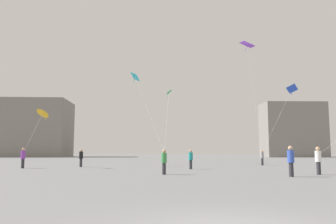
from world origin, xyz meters
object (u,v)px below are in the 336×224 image
(person_in_green, at_px, (164,161))
(person_in_purple, at_px, (23,157))
(person_in_white, at_px, (318,159))
(person_in_black, at_px, (81,157))
(kite_cyan_delta, at_px, (136,77))
(person_in_grey, at_px, (262,157))
(building_left_hall, at_px, (16,129))
(person_in_teal, at_px, (191,158))
(kite_cobalt_delta, at_px, (291,90))
(kite_emerald_diamond, at_px, (169,93))
(kite_amber_diamond, at_px, (43,113))
(building_centre_hall, at_px, (293,130))
(person_in_orange, at_px, (164,158))
(kite_violet_delta, at_px, (248,46))
(person_in_blue, at_px, (291,160))

(person_in_green, bearing_deg, person_in_purple, 76.94)
(person_in_green, xyz_separation_m, person_in_white, (10.10, -0.71, 0.09))
(person_in_black, xyz_separation_m, kite_cyan_delta, (4.97, 5.89, 9.24))
(person_in_purple, height_order, person_in_grey, person_in_purple)
(building_left_hall, bearing_deg, person_in_white, -56.45)
(person_in_green, distance_m, person_in_teal, 7.03)
(person_in_purple, bearing_deg, person_in_teal, -154.04)
(person_in_white, relative_size, person_in_teal, 1.09)
(person_in_black, bearing_deg, kite_cobalt_delta, 106.97)
(person_in_white, relative_size, kite_cyan_delta, 0.19)
(person_in_grey, relative_size, person_in_teal, 0.98)
(person_in_black, bearing_deg, kite_emerald_diamond, 151.55)
(person_in_black, height_order, kite_amber_diamond, kite_amber_diamond)
(person_in_black, distance_m, building_centre_hall, 68.07)
(building_centre_hall, bearing_deg, kite_emerald_diamond, -128.64)
(person_in_orange, xyz_separation_m, kite_cobalt_delta, (13.25, -0.81, 7.03))
(person_in_orange, height_order, kite_amber_diamond, kite_amber_diamond)
(building_left_hall, bearing_deg, kite_violet_delta, -50.72)
(person_in_blue, xyz_separation_m, building_left_hall, (-43.91, 71.67, 6.38))
(kite_amber_diamond, bearing_deg, person_in_blue, -31.13)
(kite_cyan_delta, relative_size, kite_cobalt_delta, 1.33)
(kite_violet_delta, bearing_deg, person_in_orange, -176.29)
(person_in_purple, bearing_deg, kite_emerald_diamond, -104.98)
(person_in_teal, relative_size, kite_cyan_delta, 0.18)
(kite_violet_delta, bearing_deg, person_in_black, -173.92)
(person_in_white, relative_size, kite_violet_delta, 0.15)
(person_in_black, height_order, kite_violet_delta, kite_violet_delta)
(person_in_blue, distance_m, person_in_teal, 10.24)
(person_in_purple, distance_m, kite_violet_delta, 25.42)
(building_left_hall, bearing_deg, building_centre_hall, -4.71)
(person_in_blue, bearing_deg, kite_cobalt_delta, 121.74)
(person_in_orange, height_order, building_centre_hall, building_centre_hall)
(kite_cobalt_delta, bearing_deg, person_in_blue, -113.76)
(person_in_orange, height_order, kite_emerald_diamond, kite_emerald_diamond)
(person_in_teal, distance_m, building_left_hall, 74.10)
(person_in_blue, distance_m, kite_cobalt_delta, 16.79)
(person_in_teal, xyz_separation_m, kite_violet_delta, (7.14, 6.51, 12.09))
(kite_violet_delta, distance_m, kite_emerald_diamond, 11.84)
(person_in_grey, xyz_separation_m, person_in_orange, (-10.63, -1.30, -0.04))
(person_in_blue, bearing_deg, kite_emerald_diamond, 160.55)
(person_in_black, distance_m, person_in_orange, 8.25)
(kite_cyan_delta, distance_m, kite_emerald_diamond, 5.48)
(person_in_white, xyz_separation_m, kite_cyan_delta, (-12.78, 17.81, 9.20))
(kite_violet_delta, relative_size, kite_amber_diamond, 2.98)
(person_in_blue, relative_size, kite_cobalt_delta, 0.26)
(person_in_grey, relative_size, kite_violet_delta, 0.13)
(person_in_black, xyz_separation_m, person_in_orange, (8.16, 1.25, -0.09))
(person_in_grey, relative_size, kite_emerald_diamond, 0.19)
(person_in_black, height_order, building_left_hall, building_left_hall)
(person_in_green, height_order, person_in_black, person_in_black)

